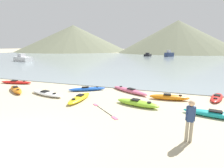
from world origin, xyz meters
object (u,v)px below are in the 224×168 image
kayak_on_sand_6 (79,98)px  moored_boat_1 (23,59)px  person_near_foreground (190,118)px  moored_boat_3 (169,54)px  kayak_on_sand_2 (137,103)px  kayak_on_sand_9 (16,82)px  kayak_on_sand_4 (219,115)px  kayak_on_sand_1 (217,98)px  kayak_on_sand_8 (169,97)px  kayak_on_sand_3 (87,89)px  loose_paddle (104,111)px  kayak_on_sand_7 (130,90)px  kayak_on_sand_5 (47,93)px  moored_boat_2 (148,55)px  kayak_on_sand_0 (16,89)px

kayak_on_sand_6 → moored_boat_1: size_ratio=0.49×
person_near_foreground → moored_boat_3: (-2.40, 55.88, -0.12)m
kayak_on_sand_2 → kayak_on_sand_9: kayak_on_sand_2 is taller
kayak_on_sand_2 → kayak_on_sand_4: size_ratio=0.81×
person_near_foreground → moored_boat_3: size_ratio=0.43×
kayak_on_sand_1 → moored_boat_1: bearing=152.9°
kayak_on_sand_8 → kayak_on_sand_2: bearing=-133.1°
moored_boat_3 → kayak_on_sand_3: bearing=-95.5°
kayak_on_sand_3 → moored_boat_1: moored_boat_1 is taller
kayak_on_sand_9 → loose_paddle: size_ratio=1.49×
kayak_on_sand_2 → moored_boat_3: size_ratio=0.74×
kayak_on_sand_7 → person_near_foreground: size_ratio=2.06×
kayak_on_sand_1 → kayak_on_sand_5: bearing=-165.4°
moored_boat_1 → moored_boat_2: size_ratio=1.73×
kayak_on_sand_0 → moored_boat_2: 52.39m
kayak_on_sand_0 → kayak_on_sand_8: kayak_on_sand_8 is taller
kayak_on_sand_9 → kayak_on_sand_6: bearing=-17.2°
kayak_on_sand_2 → kayak_on_sand_0: bearing=179.2°
person_near_foreground → moored_boat_2: person_near_foreground is taller
kayak_on_sand_9 → kayak_on_sand_8: bearing=-2.0°
kayak_on_sand_2 → moored_boat_3: bearing=89.7°
moored_boat_3 → kayak_on_sand_6: bearing=-94.5°
kayak_on_sand_9 → moored_boat_3: bearing=75.8°
kayak_on_sand_2 → person_near_foreground: 4.40m
kayak_on_sand_4 → kayak_on_sand_6: (-8.20, 0.22, -0.00)m
kayak_on_sand_7 → moored_boat_2: size_ratio=1.04×
kayak_on_sand_8 → moored_boat_1: (-33.29, 19.80, 0.50)m
moored_boat_2 → person_near_foreground: bearing=-80.3°
kayak_on_sand_5 → loose_paddle: 5.47m
kayak_on_sand_4 → kayak_on_sand_7: (-5.50, 3.36, -0.00)m
kayak_on_sand_6 → moored_boat_2: 52.73m
kayak_on_sand_4 → moored_boat_1: bearing=148.2°
kayak_on_sand_7 → moored_boat_1: size_ratio=0.61×
kayak_on_sand_9 → kayak_on_sand_7: bearing=2.6°
kayak_on_sand_1 → kayak_on_sand_5: (-11.72, -3.06, 0.01)m
kayak_on_sand_1 → loose_paddle: kayak_on_sand_1 is taller
kayak_on_sand_3 → kayak_on_sand_5: (-2.22, -2.21, -0.01)m
kayak_on_sand_5 → kayak_on_sand_4: bearing=-2.6°
kayak_on_sand_5 → kayak_on_sand_9: (-5.57, 2.35, 0.00)m
kayak_on_sand_5 → kayak_on_sand_8: size_ratio=1.23×
kayak_on_sand_9 → moored_boat_3: 51.62m
moored_boat_3 → kayak_on_sand_7: bearing=-91.7°
kayak_on_sand_8 → loose_paddle: bearing=-134.8°
kayak_on_sand_0 → moored_boat_2: bearing=86.7°
kayak_on_sand_0 → kayak_on_sand_7: kayak_on_sand_0 is taller
kayak_on_sand_0 → kayak_on_sand_8: (11.68, 1.79, 0.01)m
kayak_on_sand_4 → moored_boat_3: bearing=94.4°
kayak_on_sand_1 → kayak_on_sand_2: (-4.89, -3.12, 0.05)m
loose_paddle → kayak_on_sand_4: bearing=10.2°
kayak_on_sand_9 → moored_boat_3: moored_boat_3 is taller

